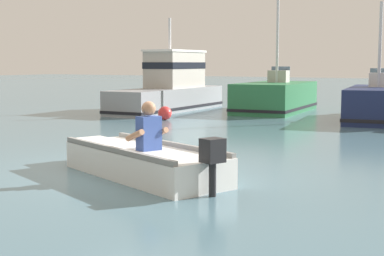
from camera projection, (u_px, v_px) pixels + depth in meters
name	position (u px, v px, depth m)	size (l,w,h in m)	color
ground_plane	(133.00, 168.00, 9.46)	(120.00, 120.00, 0.00)	slate
rowboat_with_person	(141.00, 160.00, 8.76)	(3.60, 2.16, 1.19)	white
moored_boat_grey	(171.00, 88.00, 20.99)	(1.90, 6.25, 3.42)	gray
moored_boat_green	(276.00, 97.00, 20.42)	(2.40, 4.65, 4.78)	#287042
moored_boat_navy	(378.00, 104.00, 17.30)	(2.39, 4.73, 3.63)	#19234C
mooring_buoy	(165.00, 113.00, 17.45)	(0.43, 0.43, 0.43)	red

